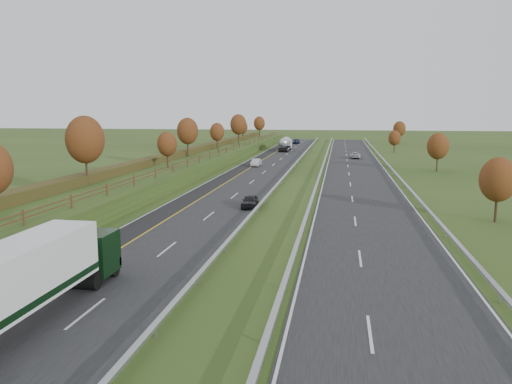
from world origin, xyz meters
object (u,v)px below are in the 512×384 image
box_lorry (16,283)px  car_silver_mid (256,163)px  car_small_far (296,141)px  car_oncoming (355,155)px  road_tanker (285,144)px  car_dark_near (250,201)px

box_lorry → car_silver_mid: (-0.81, 71.21, -1.60)m
car_small_far → car_oncoming: car_small_far is taller
car_oncoming → box_lorry: bearing=78.3°
box_lorry → car_oncoming: bearing=78.8°
road_tanker → car_oncoming: road_tanker is taller
car_small_far → road_tanker: bearing=-94.0°
road_tanker → car_small_far: 28.51m
car_silver_mid → car_dark_near: bearing=-80.6°
car_small_far → car_oncoming: bearing=-73.5°
car_silver_mid → road_tanker: bearing=88.9°
car_dark_near → car_oncoming: size_ratio=0.82×
box_lorry → car_silver_mid: 71.24m
car_small_far → car_oncoming: 50.35m
box_lorry → car_oncoming: size_ratio=3.41×
box_lorry → car_oncoming: (17.83, 90.39, -1.63)m
road_tanker → box_lorry: bearing=-90.2°
car_silver_mid → car_oncoming: car_silver_mid is taller
road_tanker → car_silver_mid: size_ratio=2.69×
box_lorry → road_tanker: (0.46, 109.32, -0.47)m
car_dark_near → car_small_far: 106.38m
car_dark_near → car_oncoming: bearing=75.8°
car_silver_mid → car_oncoming: bearing=46.6°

